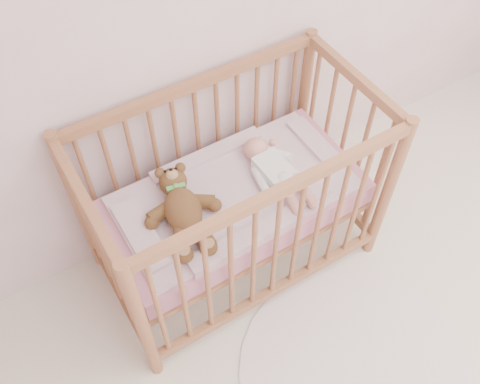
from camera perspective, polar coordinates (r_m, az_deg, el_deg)
crib at (r=2.56m, az=-0.58°, el=-0.88°), size 1.36×0.76×1.00m
mattress at (r=2.57m, az=-0.58°, el=-1.08°), size 1.22×0.62×0.13m
blanket at (r=2.51m, az=-0.59°, el=-0.07°), size 1.10×0.58×0.06m
baby at (r=2.52m, az=3.63°, el=2.60°), size 0.26×0.52×0.12m
teddy_bear at (r=2.36m, az=-6.10°, el=-1.90°), size 0.47×0.59×0.14m
rug at (r=2.75m, az=12.33°, el=-18.26°), size 1.13×1.13×0.01m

